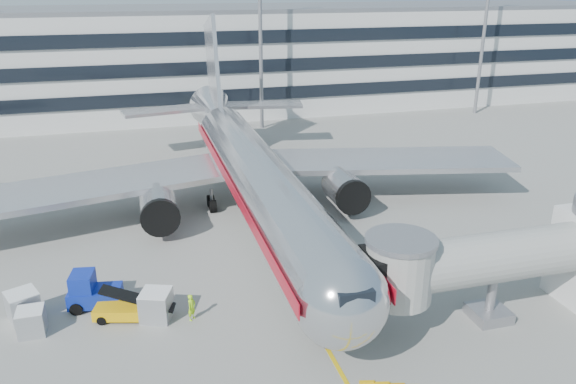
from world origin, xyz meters
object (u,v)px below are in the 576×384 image
object	(u,v)px
belt_loader	(130,310)
baggage_tug	(92,292)
main_jet	(251,169)
cargo_container_left	(23,306)
cargo_container_front	(156,305)
ramp_worker	(192,307)
cargo_container_right	(31,322)

from	to	relation	value
belt_loader	baggage_tug	xyz separation A→B (m)	(-2.24, 2.03, 0.44)
main_jet	cargo_container_left	distance (m)	20.98
cargo_container_front	ramp_worker	bearing A→B (deg)	-18.96
belt_loader	cargo_container_front	xyz separation A→B (m)	(1.60, -0.45, 0.33)
ramp_worker	belt_loader	bearing A→B (deg)	114.33
main_jet	ramp_worker	distance (m)	16.83
cargo_container_front	belt_loader	bearing A→B (deg)	164.30
main_jet	ramp_worker	bearing A→B (deg)	-115.01
main_jet	cargo_container_left	bearing A→B (deg)	-144.20
baggage_tug	cargo_container_front	bearing A→B (deg)	-32.81
belt_loader	cargo_container_front	world-z (taller)	belt_loader
cargo_container_front	baggage_tug	bearing A→B (deg)	147.19
baggage_tug	ramp_worker	distance (m)	6.69
cargo_container_left	cargo_container_right	distance (m)	1.88
ramp_worker	main_jet	bearing A→B (deg)	16.86
belt_loader	cargo_container_left	size ratio (longest dim) A/B	2.00
belt_loader	ramp_worker	bearing A→B (deg)	-17.55
cargo_container_right	ramp_worker	distance (m)	9.22
baggage_tug	cargo_container_front	world-z (taller)	baggage_tug
cargo_container_right	cargo_container_front	size ratio (longest dim) A/B	0.71
main_jet	cargo_container_right	bearing A→B (deg)	-139.31
cargo_container_right	cargo_container_front	bearing A→B (deg)	-2.99
main_jet	baggage_tug	world-z (taller)	main_jet
main_jet	ramp_worker	xyz separation A→B (m)	(-6.97, -14.94, -3.38)
belt_loader	baggage_tug	bearing A→B (deg)	137.90
main_jet	belt_loader	size ratio (longest dim) A/B	11.30
main_jet	cargo_container_front	bearing A→B (deg)	-122.35
cargo_container_right	ramp_worker	bearing A→B (deg)	-6.70
belt_loader	cargo_container_front	size ratio (longest dim) A/B	2.03
cargo_container_left	cargo_container_front	world-z (taller)	cargo_container_front
cargo_container_front	cargo_container_right	bearing A→B (deg)	177.01
cargo_container_right	cargo_container_left	bearing A→B (deg)	111.07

